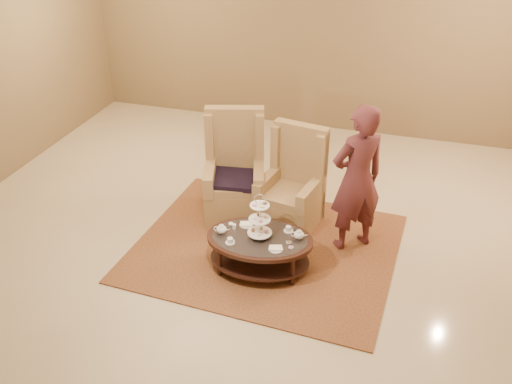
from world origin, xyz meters
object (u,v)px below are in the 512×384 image
(armchair_right, at_px, (293,192))
(person, at_px, (357,179))
(tea_table, at_px, (260,243))
(armchair_left, at_px, (235,180))

(armchair_right, distance_m, person, 0.99)
(armchair_right, bearing_deg, person, -10.06)
(person, bearing_deg, tea_table, 1.03)
(tea_table, relative_size, armchair_left, 0.91)
(tea_table, height_order, armchair_right, armchair_right)
(person, bearing_deg, armchair_right, -59.41)
(tea_table, bearing_deg, armchair_left, 115.80)
(tea_table, bearing_deg, person, 34.72)
(armchair_left, height_order, armchair_right, armchair_left)
(armchair_left, distance_m, person, 1.69)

